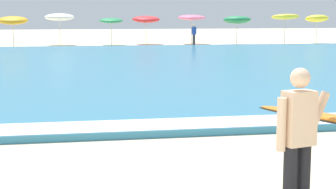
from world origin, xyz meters
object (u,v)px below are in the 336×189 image
at_px(beach_umbrella_5, 192,17).
at_px(beach_umbrella_8, 317,18).
at_px(beachgoer_near_row_left, 194,34).
at_px(beach_umbrella_6, 237,20).
at_px(beach_umbrella_4, 146,19).
at_px(beach_umbrella_7, 285,17).
at_px(beach_umbrella_3, 111,21).
at_px(beach_umbrella_2, 59,17).
at_px(surfer_with_board, 317,129).
at_px(beach_umbrella_1, 13,20).

relative_size(beach_umbrella_5, beach_umbrella_8, 0.98).
bearing_deg(beachgoer_near_row_left, beach_umbrella_6, 24.58).
distance_m(beach_umbrella_4, beach_umbrella_7, 10.57).
bearing_deg(beach_umbrella_5, beach_umbrella_3, -176.31).
bearing_deg(beach_umbrella_4, beach_umbrella_8, -4.16).
bearing_deg(beach_umbrella_3, beach_umbrella_2, 173.62).
xyz_separation_m(beach_umbrella_5, beachgoer_near_row_left, (-0.51, -3.12, -1.20)).
bearing_deg(beach_umbrella_2, surfer_with_board, -84.46).
relative_size(beach_umbrella_2, beach_umbrella_8, 1.02).
relative_size(beach_umbrella_5, beach_umbrella_7, 0.96).
bearing_deg(surfer_with_board, beach_umbrella_4, 85.23).
bearing_deg(beach_umbrella_3, beach_umbrella_4, 8.57).
bearing_deg(beach_umbrella_8, beach_umbrella_3, 177.96).
xyz_separation_m(beach_umbrella_2, beach_umbrella_5, (10.12, -0.02, -0.04)).
bearing_deg(beach_umbrella_8, beachgoer_near_row_left, -168.51).
distance_m(beach_umbrella_5, beach_umbrella_7, 7.15).
height_order(beach_umbrella_2, beach_umbrella_4, beach_umbrella_2).
bearing_deg(beach_umbrella_5, beach_umbrella_6, -23.17).
bearing_deg(beach_umbrella_2, beach_umbrella_8, -2.87).
distance_m(beach_umbrella_7, beach_umbrella_8, 3.70).
distance_m(beach_umbrella_2, beach_umbrella_5, 10.12).
bearing_deg(beach_umbrella_8, beach_umbrella_4, 175.84).
bearing_deg(beach_umbrella_4, beach_umbrella_2, 179.83).
distance_m(surfer_with_board, beach_umbrella_5, 36.78).
relative_size(beach_umbrella_2, beach_umbrella_6, 1.08).
distance_m(beach_umbrella_3, beachgoer_near_row_left, 6.47).
height_order(beach_umbrella_1, beach_umbrella_5, beach_umbrella_5).
relative_size(beach_umbrella_4, beach_umbrella_8, 0.96).
xyz_separation_m(beach_umbrella_4, beach_umbrella_7, (10.24, -2.62, 0.19)).
bearing_deg(beach_umbrella_6, beach_umbrella_2, 173.96).
height_order(beach_umbrella_5, beach_umbrella_7, beach_umbrella_7).
xyz_separation_m(beach_umbrella_2, beach_umbrella_6, (13.38, -1.41, -0.21)).
xyz_separation_m(beach_umbrella_4, beach_umbrella_5, (3.59, -0.00, 0.13)).
bearing_deg(beach_umbrella_1, surfer_with_board, -78.95).
distance_m(surfer_with_board, beach_umbrella_4, 36.31).
xyz_separation_m(beach_umbrella_2, beach_umbrella_4, (6.53, -0.02, -0.17)).
relative_size(beach_umbrella_6, beachgoer_near_row_left, 1.40).
distance_m(beach_umbrella_1, beachgoer_near_row_left, 12.92).
bearing_deg(beach_umbrella_2, beach_umbrella_5, -0.12).
bearing_deg(beach_umbrella_6, beachgoer_near_row_left, -155.42).
distance_m(beach_umbrella_3, beach_umbrella_7, 13.14).
height_order(surfer_with_board, beach_umbrella_1, beach_umbrella_1).
relative_size(beach_umbrella_6, beach_umbrella_7, 0.93).
bearing_deg(beach_umbrella_7, beach_umbrella_6, 160.20).
relative_size(beach_umbrella_1, beach_umbrella_6, 1.01).
bearing_deg(beach_umbrella_4, beach_umbrella_3, -171.43).
xyz_separation_m(beach_umbrella_2, beach_umbrella_7, (16.77, -2.64, 0.02)).
relative_size(beach_umbrella_1, beach_umbrella_5, 0.98).
xyz_separation_m(beach_umbrella_5, beach_umbrella_8, (9.97, -0.98, -0.08)).
distance_m(beach_umbrella_1, beach_umbrella_7, 19.99).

